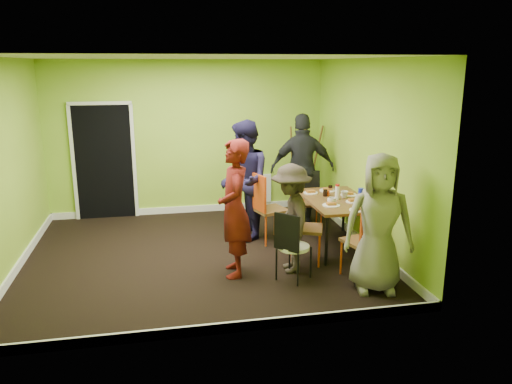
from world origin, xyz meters
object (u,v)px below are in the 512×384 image
(chair_left_far, at_px, (265,204))
(person_front_end, at_px, (379,223))
(easel, at_px, (304,168))
(person_left_far, at_px, (244,181))
(chair_back_end, at_px, (309,187))
(thermos, at_px, (337,193))
(chair_bentwood, at_px, (291,243))
(orange_bottle, at_px, (328,193))
(person_left_near, at_px, (291,219))
(person_back_end, at_px, (303,169))
(chair_left_near, at_px, (300,221))
(chair_front_end, at_px, (367,236))
(person_standing, at_px, (234,209))
(dining_table, at_px, (337,203))
(blue_bottle, at_px, (361,195))

(chair_left_far, bearing_deg, person_front_end, 9.28)
(easel, relative_size, person_left_far, 0.86)
(chair_back_end, relative_size, easel, 0.58)
(easel, height_order, thermos, easel)
(chair_bentwood, bearing_deg, person_left_far, 146.60)
(orange_bottle, xyz_separation_m, person_left_near, (-0.85, -0.96, -0.06))
(person_back_end, xyz_separation_m, person_front_end, (0.11, -2.85, -0.10))
(chair_left_near, relative_size, chair_front_end, 1.01)
(chair_left_far, xyz_separation_m, easel, (1.11, 1.63, 0.19))
(chair_back_end, relative_size, person_left_far, 0.50)
(orange_bottle, xyz_separation_m, person_standing, (-1.61, -0.93, 0.11))
(chair_left_far, xyz_separation_m, chair_bentwood, (0.01, -1.49, -0.10))
(chair_left_far, relative_size, orange_bottle, 13.48)
(chair_back_end, height_order, person_left_far, person_left_far)
(dining_table, relative_size, chair_left_near, 1.42)
(chair_bentwood, distance_m, person_front_end, 1.11)
(chair_left_far, bearing_deg, person_standing, -47.31)
(chair_front_end, relative_size, blue_bottle, 4.82)
(chair_back_end, distance_m, person_front_end, 2.69)
(chair_back_end, relative_size, person_back_end, 0.49)
(person_left_near, bearing_deg, dining_table, 133.55)
(dining_table, bearing_deg, chair_left_far, 157.62)
(easel, bearing_deg, person_back_end, -109.18)
(person_standing, bearing_deg, person_left_far, 168.35)
(person_standing, relative_size, person_left_near, 1.23)
(chair_left_far, xyz_separation_m, person_standing, (-0.66, -1.14, 0.29))
(chair_left_far, relative_size, thermos, 5.41)
(thermos, relative_size, person_back_end, 0.11)
(chair_front_end, bearing_deg, chair_left_near, 115.68)
(blue_bottle, height_order, person_left_near, person_left_near)
(chair_left_far, xyz_separation_m, person_front_end, (0.96, -1.95, 0.24))
(person_back_end, bearing_deg, person_left_far, 36.40)
(chair_left_near, height_order, easel, easel)
(chair_back_end, distance_m, easel, 0.93)
(chair_left_far, relative_size, chair_bentwood, 1.19)
(chair_left_far, xyz_separation_m, person_back_end, (0.86, 0.91, 0.34))
(dining_table, xyz_separation_m, chair_left_near, (-0.71, -0.47, -0.10))
(person_left_far, relative_size, person_front_end, 1.10)
(person_left_far, bearing_deg, person_standing, -14.40)
(person_standing, xyz_separation_m, person_left_near, (0.75, -0.03, -0.17))
(chair_back_end, relative_size, orange_bottle, 11.54)
(blue_bottle, distance_m, orange_bottle, 0.58)
(easel, relative_size, person_standing, 0.90)
(thermos, bearing_deg, chair_front_end, -91.81)
(chair_left_far, distance_m, person_left_far, 0.50)
(chair_left_near, xyz_separation_m, chair_bentwood, (-0.29, -0.60, -0.09))
(chair_back_end, distance_m, person_left_near, 2.07)
(chair_left_near, bearing_deg, chair_left_far, -141.13)
(easel, bearing_deg, orange_bottle, -95.13)
(person_front_end, bearing_deg, chair_back_end, 103.88)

